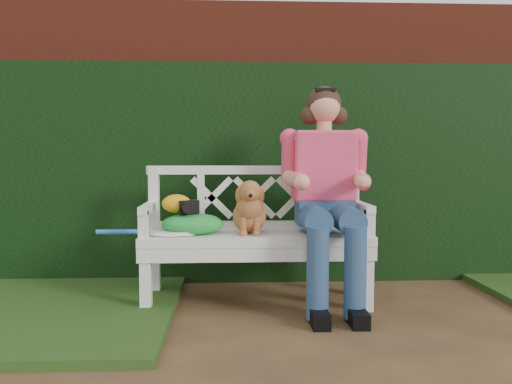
{
  "coord_description": "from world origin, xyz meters",
  "views": [
    {
      "loc": [
        -0.75,
        -2.57,
        1.0
      ],
      "look_at": [
        -0.57,
        1.0,
        0.75
      ],
      "focal_mm": 38.0,
      "sensor_mm": 36.0,
      "label": 1
    }
  ],
  "objects": [
    {
      "name": "ground",
      "position": [
        0.0,
        0.0,
        0.0
      ],
      "size": [
        60.0,
        60.0,
        0.0
      ],
      "primitive_type": "plane",
      "color": "#412A1B"
    },
    {
      "name": "brick_wall",
      "position": [
        0.0,
        1.9,
        1.1
      ],
      "size": [
        10.0,
        0.3,
        2.2
      ],
      "primitive_type": "cube",
      "color": "maroon",
      "rests_on": "ground"
    },
    {
      "name": "ivy_hedge",
      "position": [
        0.0,
        1.68,
        0.85
      ],
      "size": [
        10.0,
        0.18,
        1.7
      ],
      "primitive_type": "cube",
      "color": "#133611",
      "rests_on": "ground"
    },
    {
      "name": "garden_bench",
      "position": [
        -0.57,
        1.0,
        0.24
      ],
      "size": [
        1.6,
        0.67,
        0.48
      ],
      "primitive_type": null,
      "rotation": [
        0.0,
        0.0,
        0.04
      ],
      "color": "white",
      "rests_on": "ground"
    },
    {
      "name": "seated_woman",
      "position": [
        -0.12,
        0.98,
        0.73
      ],
      "size": [
        0.83,
        0.96,
        1.45
      ],
      "primitive_type": null,
      "rotation": [
        0.0,
        0.0,
        0.3
      ],
      "color": "#DE4064",
      "rests_on": "ground"
    },
    {
      "name": "dog",
      "position": [
        -0.62,
        0.96,
        0.66
      ],
      "size": [
        0.24,
        0.33,
        0.36
      ],
      "primitive_type": null,
      "rotation": [
        0.0,
        0.0,
        -0.01
      ],
      "color": "olive",
      "rests_on": "garden_bench"
    },
    {
      "name": "tennis_racket",
      "position": [
        -1.15,
        0.95,
        0.5
      ],
      "size": [
        0.77,
        0.55,
        0.03
      ],
      "primitive_type": null,
      "rotation": [
        0.0,
        0.0,
        0.39
      ],
      "color": "beige",
      "rests_on": "garden_bench"
    },
    {
      "name": "green_bag",
      "position": [
        -0.99,
        0.95,
        0.55
      ],
      "size": [
        0.41,
        0.32,
        0.14
      ],
      "primitive_type": null,
      "rotation": [
        0.0,
        0.0,
        -0.03
      ],
      "color": "#1E7F1E",
      "rests_on": "garden_bench"
    },
    {
      "name": "camera_item",
      "position": [
        -1.02,
        0.95,
        0.66
      ],
      "size": [
        0.15,
        0.13,
        0.09
      ],
      "primitive_type": "cube",
      "rotation": [
        0.0,
        0.0,
        0.33
      ],
      "color": "black",
      "rests_on": "green_bag"
    },
    {
      "name": "baseball_glove",
      "position": [
        -1.1,
        0.97,
        0.68
      ],
      "size": [
        0.23,
        0.21,
        0.12
      ],
      "primitive_type": "ellipsoid",
      "rotation": [
        0.0,
        0.0,
        0.41
      ],
      "color": "orange",
      "rests_on": "green_bag"
    }
  ]
}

